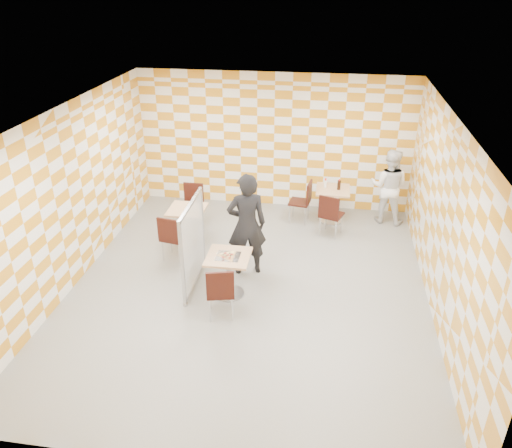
{
  "coord_description": "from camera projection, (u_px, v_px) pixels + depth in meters",
  "views": [
    {
      "loc": [
        1.2,
        -7.02,
        4.9
      ],
      "look_at": [
        0.1,
        0.2,
        1.15
      ],
      "focal_mm": 35.0,
      "sensor_mm": 36.0,
      "label": 1
    }
  ],
  "objects": [
    {
      "name": "chair_empty_near",
      "position": [
        172.0,
        235.0,
        9.14
      ],
      "size": [
        0.49,
        0.5,
        0.92
      ],
      "color": "black",
      "rests_on": "ground"
    },
    {
      "name": "chair_main_front",
      "position": [
        220.0,
        290.0,
        7.59
      ],
      "size": [
        0.51,
        0.52,
        0.92
      ],
      "color": "black",
      "rests_on": "ground"
    },
    {
      "name": "room_shell",
      "position": [
        253.0,
        196.0,
        8.36
      ],
      "size": [
        7.0,
        7.0,
        7.0
      ],
      "color": "gray",
      "rests_on": "ground"
    },
    {
      "name": "empty_table",
      "position": [
        188.0,
        220.0,
        9.77
      ],
      "size": [
        0.7,
        0.7,
        0.75
      ],
      "color": "tan",
      "rests_on": "ground"
    },
    {
      "name": "sport_bottle",
      "position": [
        325.0,
        183.0,
        10.57
      ],
      "size": [
        0.06,
        0.06,
        0.2
      ],
      "color": "white",
      "rests_on": "second_table"
    },
    {
      "name": "second_table",
      "position": [
        332.0,
        199.0,
        10.63
      ],
      "size": [
        0.7,
        0.7,
        0.75
      ],
      "color": "tan",
      "rests_on": "ground"
    },
    {
      "name": "pizza_on_foil",
      "position": [
        228.0,
        255.0,
        8.06
      ],
      "size": [
        0.4,
        0.4,
        0.04
      ],
      "color": "silver",
      "rests_on": "main_table"
    },
    {
      "name": "man_white",
      "position": [
        389.0,
        186.0,
        10.5
      ],
      "size": [
        0.91,
        0.78,
        1.62
      ],
      "primitive_type": "imported",
      "rotation": [
        0.0,
        0.0,
        2.9
      ],
      "color": "white",
      "rests_on": "ground"
    },
    {
      "name": "chair_empty_far",
      "position": [
        193.0,
        202.0,
        10.44
      ],
      "size": [
        0.43,
        0.44,
        0.92
      ],
      "color": "black",
      "rests_on": "ground"
    },
    {
      "name": "chair_second_side",
      "position": [
        304.0,
        199.0,
        10.58
      ],
      "size": [
        0.49,
        0.48,
        0.92
      ],
      "color": "black",
      "rests_on": "ground"
    },
    {
      "name": "man_dark",
      "position": [
        247.0,
        225.0,
        8.63
      ],
      "size": [
        0.79,
        0.64,
        1.89
      ],
      "primitive_type": "imported",
      "rotation": [
        0.0,
        0.0,
        3.45
      ],
      "color": "black",
      "rests_on": "ground"
    },
    {
      "name": "partition",
      "position": [
        193.0,
        244.0,
        8.34
      ],
      "size": [
        0.08,
        1.38,
        1.55
      ],
      "color": "white",
      "rests_on": "ground"
    },
    {
      "name": "chair_second_front",
      "position": [
        330.0,
        212.0,
        9.98
      ],
      "size": [
        0.54,
        0.55,
        0.92
      ],
      "color": "black",
      "rests_on": "ground"
    },
    {
      "name": "main_table",
      "position": [
        229.0,
        268.0,
        8.19
      ],
      "size": [
        0.7,
        0.7,
        0.75
      ],
      "color": "tan",
      "rests_on": "ground"
    },
    {
      "name": "soda_bottle",
      "position": [
        339.0,
        185.0,
        10.45
      ],
      "size": [
        0.07,
        0.07,
        0.23
      ],
      "color": "black",
      "rests_on": "second_table"
    }
  ]
}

